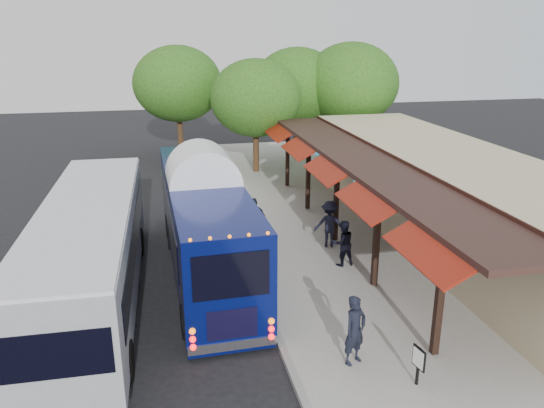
{
  "coord_description": "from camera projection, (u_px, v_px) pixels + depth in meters",
  "views": [
    {
      "loc": [
        -2.79,
        -14.68,
        8.14
      ],
      "look_at": [
        1.28,
        4.28,
        1.8
      ],
      "focal_mm": 35.0,
      "sensor_mm": 36.0,
      "label": 1
    }
  ],
  "objects": [
    {
      "name": "ped_b",
      "position": [
        343.0,
        243.0,
        18.77
      ],
      "size": [
        0.87,
        0.71,
        1.68
      ],
      "primitive_type": "imported",
      "rotation": [
        0.0,
        0.0,
        3.23
      ],
      "color": "black",
      "rests_on": "sidewalk"
    },
    {
      "name": "station_shelter",
      "position": [
        444.0,
        194.0,
        21.54
      ],
      "size": [
        8.15,
        20.0,
        3.6
      ],
      "color": "#C0B185",
      "rests_on": "ground"
    },
    {
      "name": "ground",
      "position": [
        261.0,
        302.0,
        16.72
      ],
      "size": [
        90.0,
        90.0,
        0.0
      ],
      "primitive_type": "plane",
      "color": "black",
      "rests_on": "ground"
    },
    {
      "name": "city_bus",
      "position": [
        91.0,
        249.0,
        16.21
      ],
      "size": [
        2.83,
        12.13,
        3.25
      ],
      "rotation": [
        0.0,
        0.0,
        -0.01
      ],
      "color": "gray",
      "rests_on": "ground"
    },
    {
      "name": "ped_c",
      "position": [
        255.0,
        219.0,
        21.13
      ],
      "size": [
        1.1,
        0.8,
        1.73
      ],
      "primitive_type": "imported",
      "rotation": [
        0.0,
        0.0,
        3.57
      ],
      "color": "black",
      "rests_on": "sidewalk"
    },
    {
      "name": "tree_far",
      "position": [
        178.0,
        84.0,
        34.21
      ],
      "size": [
        5.74,
        5.74,
        7.35
      ],
      "color": "#382314",
      "rests_on": "ground"
    },
    {
      "name": "tree_mid",
      "position": [
        297.0,
        86.0,
        33.74
      ],
      "size": [
        5.65,
        5.65,
        7.23
      ],
      "color": "#382314",
      "rests_on": "ground"
    },
    {
      "name": "sidewalk",
      "position": [
        363.0,
        241.0,
        21.42
      ],
      "size": [
        10.0,
        40.0,
        0.15
      ],
      "primitive_type": "cube",
      "color": "#9E9B93",
      "rests_on": "ground"
    },
    {
      "name": "coach_bus",
      "position": [
        204.0,
        219.0,
        18.39
      ],
      "size": [
        2.71,
        11.34,
        3.6
      ],
      "rotation": [
        0.0,
        0.0,
        0.03
      ],
      "color": "#060E4F",
      "rests_on": "ground"
    },
    {
      "name": "ped_d",
      "position": [
        330.0,
        224.0,
        20.4
      ],
      "size": [
        1.32,
        0.96,
        1.84
      ],
      "primitive_type": "imported",
      "rotation": [
        0.0,
        0.0,
        2.89
      ],
      "color": "black",
      "rests_on": "sidewalk"
    },
    {
      "name": "ped_a",
      "position": [
        355.0,
        330.0,
        13.16
      ],
      "size": [
        0.8,
        0.7,
        1.83
      ],
      "primitive_type": "imported",
      "rotation": [
        0.0,
        0.0,
        0.48
      ],
      "color": "black",
      "rests_on": "sidewalk"
    },
    {
      "name": "tree_left",
      "position": [
        256.0,
        98.0,
        30.43
      ],
      "size": [
        5.24,
        5.24,
        6.71
      ],
      "color": "#382314",
      "rests_on": "ground"
    },
    {
      "name": "sign_board",
      "position": [
        419.0,
        360.0,
        12.38
      ],
      "size": [
        0.12,
        0.45,
        0.99
      ],
      "rotation": [
        0.0,
        0.0,
        0.18
      ],
      "color": "black",
      "rests_on": "sidewalk"
    },
    {
      "name": "curb",
      "position": [
        242.0,
        251.0,
        20.43
      ],
      "size": [
        0.2,
        40.0,
        0.16
      ],
      "primitive_type": "cube",
      "color": "gray",
      "rests_on": "ground"
    },
    {
      "name": "tree_right",
      "position": [
        351.0,
        83.0,
        32.91
      ],
      "size": [
        5.91,
        5.91,
        7.56
      ],
      "color": "#382314",
      "rests_on": "ground"
    }
  ]
}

